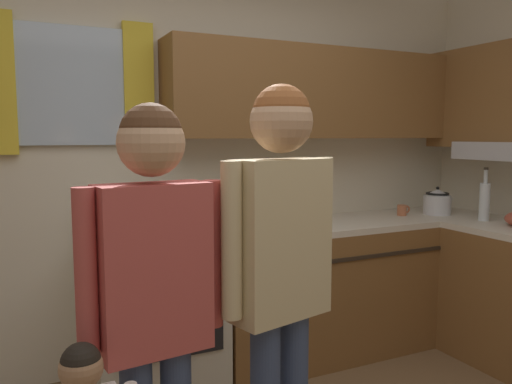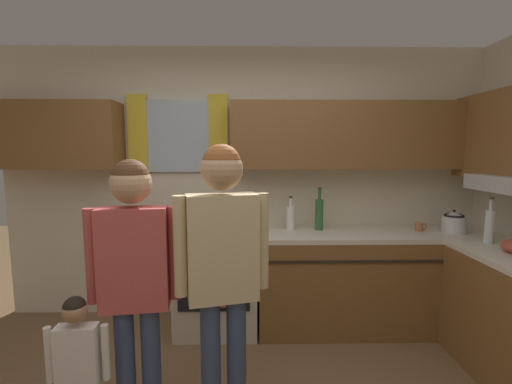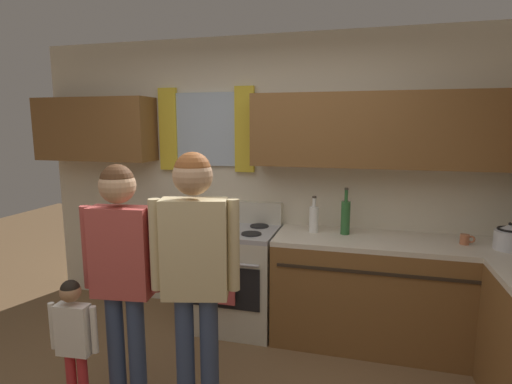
{
  "view_description": "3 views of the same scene",
  "coord_description": "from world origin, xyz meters",
  "views": [
    {
      "loc": [
        -0.93,
        -1.31,
        1.48
      ],
      "look_at": [
        0.1,
        0.84,
        1.22
      ],
      "focal_mm": 35.72,
      "sensor_mm": 36.0,
      "label": 1
    },
    {
      "loc": [
        0.09,
        -1.53,
        1.63
      ],
      "look_at": [
        0.13,
        0.96,
        1.33
      ],
      "focal_mm": 24.38,
      "sensor_mm": 36.0,
      "label": 2
    },
    {
      "loc": [
        0.85,
        -1.78,
        1.81
      ],
      "look_at": [
        0.14,
        0.87,
        1.36
      ],
      "focal_mm": 28.46,
      "sensor_mm": 36.0,
      "label": 3
    }
  ],
  "objects": [
    {
      "name": "stovetop_kettle",
      "position": [
        1.9,
        1.49,
        1.0
      ],
      "size": [
        0.27,
        0.2,
        0.21
      ],
      "color": "silver",
      "rests_on": "kitchen_counter_run"
    },
    {
      "name": "cup_terracotta",
      "position": [
        1.63,
        1.55,
        0.94
      ],
      "size": [
        0.11,
        0.07,
        0.08
      ],
      "color": "#B76642",
      "rests_on": "kitchen_counter_run"
    },
    {
      "name": "stove_oven",
      "position": [
        -0.22,
        1.54,
        0.47
      ],
      "size": [
        0.72,
        0.67,
        1.1
      ],
      "color": "beige",
      "rests_on": "ground"
    },
    {
      "name": "bottle_milk_white",
      "position": [
        0.46,
        1.62,
        1.02
      ],
      "size": [
        0.08,
        0.08,
        0.31
      ],
      "color": "white",
      "rests_on": "kitchen_counter_run"
    },
    {
      "name": "bottle_wine_green",
      "position": [
        0.72,
        1.62,
        1.05
      ],
      "size": [
        0.08,
        0.08,
        0.39
      ],
      "color": "#2D6633",
      "rests_on": "kitchen_counter_run"
    },
    {
      "name": "adult_in_plaid",
      "position": [
        -0.06,
        0.29,
        1.05
      ],
      "size": [
        0.5,
        0.25,
        1.66
      ],
      "color": "#38476B",
      "rests_on": "ground"
    },
    {
      "name": "adult_holding_child",
      "position": [
        -0.54,
        0.27,
        1.0
      ],
      "size": [
        0.49,
        0.21,
        1.59
      ],
      "color": "#38476B",
      "rests_on": "ground"
    },
    {
      "name": "kitchen_counter_run",
      "position": [
        1.54,
        1.12,
        0.45
      ],
      "size": [
        2.14,
        2.09,
        0.9
      ],
      "color": "brown",
      "rests_on": "ground"
    },
    {
      "name": "small_child",
      "position": [
        -0.78,
        0.12,
        0.57
      ],
      "size": [
        0.31,
        0.12,
        0.91
      ],
      "color": "red",
      "rests_on": "ground"
    },
    {
      "name": "back_wall_unit",
      "position": [
        0.05,
        1.82,
        1.47
      ],
      "size": [
        4.6,
        0.42,
        2.6
      ],
      "color": "beige",
      "rests_on": "ground"
    }
  ]
}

